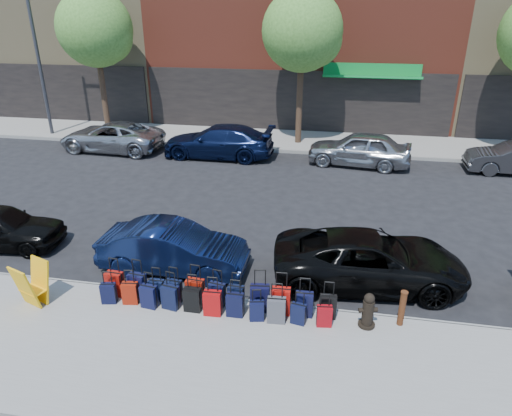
% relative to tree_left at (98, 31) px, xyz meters
% --- Properties ---
extents(ground, '(120.00, 120.00, 0.00)m').
position_rel_tree_left_xyz_m(ground, '(9.86, -9.50, -5.41)').
color(ground, black).
rests_on(ground, ground).
extents(sidewalk_near, '(60.00, 4.00, 0.15)m').
position_rel_tree_left_xyz_m(sidewalk_near, '(9.86, -16.00, -5.34)').
color(sidewalk_near, gray).
rests_on(sidewalk_near, ground).
extents(sidewalk_far, '(60.00, 4.00, 0.15)m').
position_rel_tree_left_xyz_m(sidewalk_far, '(9.86, 0.50, -5.34)').
color(sidewalk_far, gray).
rests_on(sidewalk_far, ground).
extents(curb_near, '(60.00, 0.08, 0.15)m').
position_rel_tree_left_xyz_m(curb_near, '(9.86, -13.98, -5.34)').
color(curb_near, gray).
rests_on(curb_near, ground).
extents(curb_far, '(60.00, 0.08, 0.15)m').
position_rel_tree_left_xyz_m(curb_far, '(9.86, -1.52, -5.34)').
color(curb_far, gray).
rests_on(curb_far, ground).
extents(tree_left, '(3.80, 3.80, 7.27)m').
position_rel_tree_left_xyz_m(tree_left, '(0.00, 0.00, 0.00)').
color(tree_left, black).
rests_on(tree_left, sidewalk_far).
extents(tree_center, '(3.80, 3.80, 7.27)m').
position_rel_tree_left_xyz_m(tree_center, '(10.50, 0.00, 0.00)').
color(tree_center, black).
rests_on(tree_center, sidewalk_far).
extents(streetlight, '(2.59, 0.18, 8.00)m').
position_rel_tree_left_xyz_m(streetlight, '(-2.94, -0.70, -0.75)').
color(streetlight, '#333338').
rests_on(streetlight, sidewalk_far).
extents(suitcase_front_0, '(0.43, 0.26, 0.99)m').
position_rel_tree_left_xyz_m(suitcase_front_0, '(7.31, -14.32, -4.95)').
color(suitcase_front_0, maroon).
rests_on(suitcase_front_0, sidewalk_near).
extents(suitcase_front_1, '(0.44, 0.28, 1.00)m').
position_rel_tree_left_xyz_m(suitcase_front_1, '(7.89, -14.31, -4.95)').
color(suitcase_front_1, black).
rests_on(suitcase_front_1, sidewalk_near).
extents(suitcase_front_2, '(0.36, 0.21, 0.86)m').
position_rel_tree_left_xyz_m(suitcase_front_2, '(8.39, -14.34, -4.99)').
color(suitcase_front_2, black).
rests_on(suitcase_front_2, sidewalk_near).
extents(suitcase_front_3, '(0.40, 0.25, 0.91)m').
position_rel_tree_left_xyz_m(suitcase_front_3, '(8.81, -14.33, -4.98)').
color(suitcase_front_3, black).
rests_on(suitcase_front_3, sidewalk_near).
extents(suitcase_front_4, '(0.43, 0.26, 1.00)m').
position_rel_tree_left_xyz_m(suitcase_front_4, '(9.33, -14.28, -4.95)').
color(suitcase_front_4, maroon).
rests_on(suitcase_front_4, sidewalk_near).
extents(suitcase_front_5, '(0.42, 0.28, 0.93)m').
position_rel_tree_left_xyz_m(suitcase_front_5, '(9.85, -14.28, -4.97)').
color(suitcase_front_5, black).
rests_on(suitcase_front_5, sidewalk_near).
extents(suitcase_front_6, '(0.38, 0.23, 0.89)m').
position_rel_tree_left_xyz_m(suitcase_front_6, '(10.31, -14.27, -4.98)').
color(suitcase_front_6, black).
rests_on(suitcase_front_6, sidewalk_near).
extents(suitcase_front_7, '(0.46, 0.29, 1.05)m').
position_rel_tree_left_xyz_m(suitcase_front_7, '(10.88, -14.30, -4.93)').
color(suitcase_front_7, black).
rests_on(suitcase_front_7, sidewalk_near).
extents(suitcase_front_8, '(0.45, 0.26, 1.05)m').
position_rel_tree_left_xyz_m(suitcase_front_8, '(11.36, -14.32, -4.93)').
color(suitcase_front_8, '#AB0F0B').
rests_on(suitcase_front_8, sidewalk_near).
extents(suitcase_front_9, '(0.41, 0.24, 0.96)m').
position_rel_tree_left_xyz_m(suitcase_front_9, '(11.90, -14.31, -4.96)').
color(suitcase_front_9, black).
rests_on(suitcase_front_9, sidewalk_near).
extents(suitcase_front_10, '(0.38, 0.22, 0.90)m').
position_rel_tree_left_xyz_m(suitcase_front_10, '(12.43, -14.28, -4.98)').
color(suitcase_front_10, black).
rests_on(suitcase_front_10, sidewalk_near).
extents(suitcase_back_0, '(0.37, 0.26, 0.82)m').
position_rel_tree_left_xyz_m(suitcase_back_0, '(7.31, -14.65, -5.01)').
color(suitcase_back_0, black).
rests_on(suitcase_back_0, sidewalk_near).
extents(suitcase_back_1, '(0.39, 0.26, 0.87)m').
position_rel_tree_left_xyz_m(suitcase_back_1, '(7.82, -14.57, -4.99)').
color(suitcase_back_1, maroon).
rests_on(suitcase_back_1, sidewalk_near).
extents(suitcase_back_2, '(0.41, 0.27, 0.90)m').
position_rel_tree_left_xyz_m(suitcase_back_2, '(8.32, -14.64, -4.98)').
color(suitcase_back_2, black).
rests_on(suitcase_back_2, sidewalk_near).
extents(suitcase_back_3, '(0.43, 0.29, 0.94)m').
position_rel_tree_left_xyz_m(suitcase_back_3, '(8.82, -14.59, -4.97)').
color(suitcase_back_3, black).
rests_on(suitcase_back_3, sidewalk_near).
extents(suitcase_back_4, '(0.39, 0.23, 0.93)m').
position_rel_tree_left_xyz_m(suitcase_back_4, '(9.35, -14.58, -4.97)').
color(suitcase_back_4, black).
rests_on(suitcase_back_4, sidewalk_near).
extents(suitcase_back_5, '(0.41, 0.25, 0.95)m').
position_rel_tree_left_xyz_m(suitcase_back_5, '(9.85, -14.64, -4.96)').
color(suitcase_back_5, '#A50A0C').
rests_on(suitcase_back_5, sidewalk_near).
extents(suitcase_back_6, '(0.38, 0.22, 0.91)m').
position_rel_tree_left_xyz_m(suitcase_back_6, '(10.36, -14.59, -4.98)').
color(suitcase_back_6, black).
rests_on(suitcase_back_6, sidewalk_near).
extents(suitcase_back_7, '(0.35, 0.25, 0.77)m').
position_rel_tree_left_xyz_m(suitcase_back_7, '(10.87, -14.66, -5.02)').
color(suitcase_back_7, black).
rests_on(suitcase_back_7, sidewalk_near).
extents(suitcase_back_8, '(0.42, 0.26, 0.96)m').
position_rel_tree_left_xyz_m(suitcase_back_8, '(11.31, -14.64, -4.96)').
color(suitcase_back_8, '#424247').
rests_on(suitcase_back_8, sidewalk_near).
extents(suitcase_back_9, '(0.36, 0.25, 0.78)m').
position_rel_tree_left_xyz_m(suitcase_back_9, '(11.80, -14.61, -5.02)').
color(suitcase_back_9, black).
rests_on(suitcase_back_9, sidewalk_near).
extents(suitcase_back_10, '(0.35, 0.23, 0.79)m').
position_rel_tree_left_xyz_m(suitcase_back_10, '(12.36, -14.59, -5.01)').
color(suitcase_back_10, maroon).
rests_on(suitcase_back_10, sidewalk_near).
extents(fire_hydrant, '(0.43, 0.37, 0.83)m').
position_rel_tree_left_xyz_m(fire_hydrant, '(13.29, -14.43, -4.88)').
color(fire_hydrant, black).
rests_on(fire_hydrant, sidewalk_near).
extents(bollard, '(0.16, 0.16, 0.86)m').
position_rel_tree_left_xyz_m(bollard, '(14.02, -14.25, -4.82)').
color(bollard, '#38190C').
rests_on(bollard, sidewalk_near).
extents(display_rack, '(0.79, 0.83, 1.08)m').
position_rel_tree_left_xyz_m(display_rack, '(5.61, -15.00, -4.73)').
color(display_rack, '#FFB50E').
rests_on(display_rack, sidewalk_near).
extents(car_near_1, '(3.99, 1.40, 1.31)m').
position_rel_tree_left_xyz_m(car_near_1, '(8.24, -12.72, -4.76)').
color(car_near_1, '#0E193D').
rests_on(car_near_1, ground).
extents(car_near_2, '(5.08, 2.69, 1.36)m').
position_rel_tree_left_xyz_m(car_near_2, '(13.40, -12.42, -4.73)').
color(car_near_2, black).
rests_on(car_near_2, ground).
extents(car_far_0, '(5.18, 2.58, 1.41)m').
position_rel_tree_left_xyz_m(car_far_0, '(1.41, -2.63, -4.71)').
color(car_far_0, '#AFB0B6').
rests_on(car_far_0, ground).
extents(car_far_1, '(5.23, 2.17, 1.51)m').
position_rel_tree_left_xyz_m(car_far_1, '(6.85, -2.71, -4.66)').
color(car_far_1, '#0B1433').
rests_on(car_far_1, ground).
extents(car_far_2, '(4.69, 2.38, 1.53)m').
position_rel_tree_left_xyz_m(car_far_2, '(13.35, -2.76, -4.65)').
color(car_far_2, '#ADAFB4').
rests_on(car_far_2, ground).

